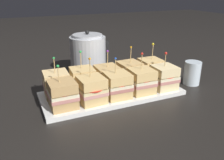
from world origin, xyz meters
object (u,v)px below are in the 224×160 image
drinking_glass (192,73)px  sandwich_back_left (83,80)px  sandwich_front_far_right (164,77)px  sandwich_back_center (107,77)px  sandwich_front_right (142,81)px  sandwich_back_far_left (56,84)px  serving_platter (112,93)px  kettle_steel (88,55)px  sandwich_front_far_left (63,95)px  sandwich_front_left (92,90)px  sandwich_back_right (129,73)px  sandwich_front_center (117,85)px  sandwich_back_far_right (150,70)px

drinking_glass → sandwich_back_left: bearing=169.9°
sandwich_front_far_right → sandwich_back_center: 0.25m
sandwich_front_right → sandwich_back_far_left: sandwich_front_right is taller
sandwich_front_right → serving_platter: bearing=154.8°
kettle_steel → drinking_glass: bearing=-38.8°
sandwich_back_far_left → sandwich_back_center: (0.22, -0.00, -0.00)m
sandwich_back_left → kettle_steel: size_ratio=0.76×
serving_platter → sandwich_front_far_left: sandwich_front_far_left is taller
sandwich_front_far_left → sandwich_front_left: (0.11, -0.00, 0.00)m
sandwich_back_far_left → kettle_steel: kettle_steel is taller
sandwich_back_right → kettle_steel: (-0.12, 0.24, 0.04)m
sandwich_front_far_right → sandwich_back_right: 0.16m
sandwich_front_center → kettle_steel: 0.34m
sandwich_front_far_right → drinking_glass: (0.17, 0.02, -0.01)m
sandwich_back_right → sandwich_back_far_right: 0.11m
sandwich_front_left → sandwich_front_right: 0.22m
sandwich_back_far_right → drinking_glass: 0.20m
sandwich_front_center → sandwich_back_right: bearing=43.6°
sandwich_front_center → sandwich_front_right: sandwich_front_right is taller
sandwich_front_left → sandwich_back_far_right: 0.35m
serving_platter → sandwich_front_right: size_ratio=3.47×
kettle_steel → sandwich_front_far_left: bearing=-121.8°
sandwich_front_far_left → sandwich_back_center: (0.22, 0.11, -0.00)m
serving_platter → sandwich_front_left: 0.14m
sandwich_front_left → sandwich_back_far_right: bearing=18.5°
sandwich_back_far_right → sandwich_front_far_left: bearing=-166.3°
sandwich_front_right → sandwich_back_far_right: sandwich_back_far_right is taller
sandwich_back_center → drinking_glass: sandwich_back_center is taller
sandwich_back_right → sandwich_back_far_right: size_ratio=1.00×
serving_platter → kettle_steel: bearing=91.2°
serving_platter → sandwich_back_center: size_ratio=3.48×
serving_platter → sandwich_front_center: size_ratio=3.62×
sandwich_front_left → kettle_steel: size_ratio=0.76×
sandwich_back_center → kettle_steel: kettle_steel is taller
serving_platter → drinking_glass: bearing=-4.7°
sandwich_front_right → drinking_glass: sandwich_front_right is taller
sandwich_back_far_right → sandwich_front_right: bearing=-136.0°
sandwich_front_right → sandwich_front_far_left: bearing=179.9°
sandwich_front_right → sandwich_back_center: size_ratio=1.00×
sandwich_back_left → sandwich_back_center: sandwich_back_left is taller
sandwich_front_left → sandwich_back_far_left: bearing=134.8°
sandwich_front_far_left → sandwich_front_far_right: (0.44, -0.00, 0.00)m
sandwich_back_left → sandwich_back_right: bearing=-0.6°
serving_platter → sandwich_back_far_right: sandwich_back_far_right is taller
sandwich_front_left → sandwich_front_center: sandwich_front_left is taller
serving_platter → drinking_glass: size_ratio=5.39×
sandwich_back_center → sandwich_back_far_right: sandwich_back_far_right is taller
sandwich_front_right → sandwich_back_left: (-0.22, 0.11, 0.00)m
sandwich_back_left → kettle_steel: bearing=66.1°
sandwich_front_far_left → sandwich_back_far_left: bearing=90.6°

